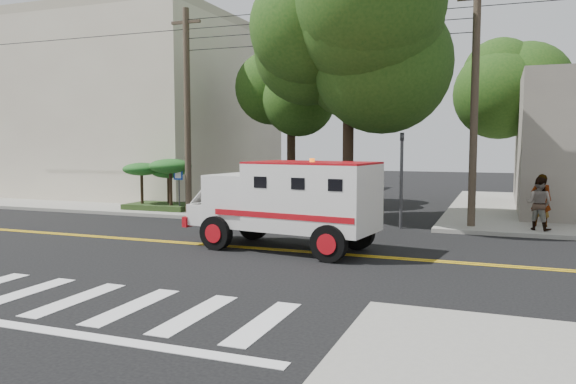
% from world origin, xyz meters
% --- Properties ---
extents(ground, '(100.00, 100.00, 0.00)m').
position_xyz_m(ground, '(0.00, 0.00, 0.00)').
color(ground, black).
rests_on(ground, ground).
extents(sidewalk_nw, '(17.00, 17.00, 0.15)m').
position_xyz_m(sidewalk_nw, '(-13.50, 13.50, 0.07)').
color(sidewalk_nw, gray).
rests_on(sidewalk_nw, ground).
extents(building_left, '(16.00, 14.00, 10.00)m').
position_xyz_m(building_left, '(-15.50, 15.00, 5.15)').
color(building_left, beige).
rests_on(building_left, sidewalk_nw).
extents(utility_pole_left, '(0.28, 0.28, 9.00)m').
position_xyz_m(utility_pole_left, '(-5.60, 6.00, 4.50)').
color(utility_pole_left, '#382D23').
rests_on(utility_pole_left, ground).
extents(utility_pole_right, '(0.28, 0.28, 9.00)m').
position_xyz_m(utility_pole_right, '(6.30, 6.20, 4.50)').
color(utility_pole_right, '#382D23').
rests_on(utility_pole_right, ground).
extents(tree_main, '(6.08, 5.70, 9.85)m').
position_xyz_m(tree_main, '(1.94, 6.21, 7.20)').
color(tree_main, black).
rests_on(tree_main, ground).
extents(tree_left, '(4.48, 4.20, 7.70)m').
position_xyz_m(tree_left, '(-2.68, 11.79, 5.73)').
color(tree_left, black).
rests_on(tree_left, ground).
extents(tree_right, '(4.80, 4.50, 8.20)m').
position_xyz_m(tree_right, '(8.84, 15.77, 6.09)').
color(tree_right, black).
rests_on(tree_right, ground).
extents(traffic_signal, '(0.15, 0.18, 3.60)m').
position_xyz_m(traffic_signal, '(3.80, 5.60, 2.23)').
color(traffic_signal, '#3F3F42').
rests_on(traffic_signal, ground).
extents(accessibility_sign, '(0.45, 0.10, 2.02)m').
position_xyz_m(accessibility_sign, '(-6.20, 6.17, 1.37)').
color(accessibility_sign, '#3F3F42').
rests_on(accessibility_sign, ground).
extents(palm_planter, '(3.52, 2.63, 2.36)m').
position_xyz_m(palm_planter, '(-7.44, 6.62, 1.65)').
color(palm_planter, '#1E3314').
rests_on(palm_planter, sidewalk_nw).
extents(armored_truck, '(6.09, 3.01, 2.66)m').
position_xyz_m(armored_truck, '(1.38, 0.13, 1.52)').
color(armored_truck, silver).
rests_on(armored_truck, ground).
extents(pedestrian_a, '(0.73, 0.51, 1.93)m').
position_xyz_m(pedestrian_a, '(8.69, 6.96, 1.12)').
color(pedestrian_a, gray).
rests_on(pedestrian_a, sidewalk_ne).
extents(pedestrian_b, '(1.12, 1.03, 1.87)m').
position_xyz_m(pedestrian_b, '(8.56, 5.97, 1.09)').
color(pedestrian_b, gray).
rests_on(pedestrian_b, sidewalk_ne).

